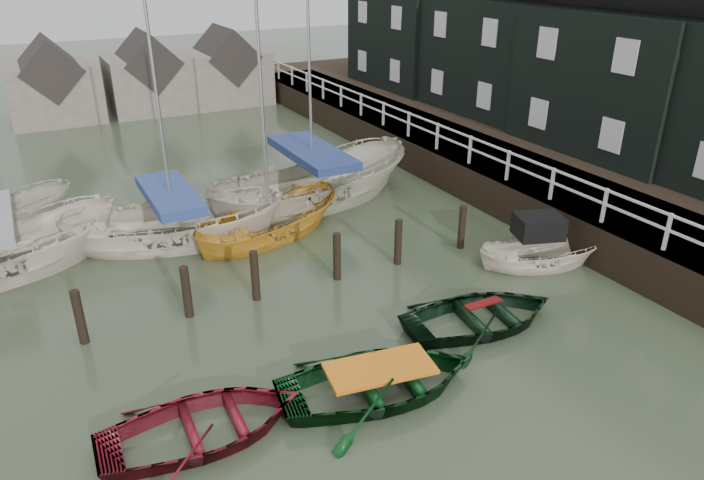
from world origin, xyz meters
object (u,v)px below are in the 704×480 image
motorboat (538,261)px  sailboat_b (176,239)px  rowboat_green (379,393)px  rowboat_red (206,436)px  rowboat_dkgreen (481,325)px  sailboat_d (313,200)px  sailboat_c (270,234)px

motorboat → sailboat_b: size_ratio=0.34×
rowboat_green → sailboat_b: (-1.93, 9.57, 0.06)m
rowboat_green → sailboat_b: bearing=20.4°
motorboat → rowboat_red: bearing=121.8°
rowboat_dkgreen → sailboat_d: (-0.15, 9.55, 0.06)m
motorboat → rowboat_green: bearing=131.0°
rowboat_dkgreen → sailboat_b: bearing=40.1°
sailboat_d → rowboat_green: bearing=154.0°
rowboat_red → rowboat_green: rowboat_green is taller
rowboat_red → sailboat_c: sailboat_c is taller
sailboat_b → rowboat_red: bearing=-174.3°
rowboat_red → rowboat_green: size_ratio=0.91×
rowboat_green → sailboat_d: sailboat_d is taller
sailboat_d → sailboat_b: bearing=92.7°
rowboat_dkgreen → sailboat_d: size_ratio=0.32×
rowboat_red → sailboat_b: (1.66, 9.12, 0.06)m
motorboat → sailboat_b: 11.23m
sailboat_d → rowboat_red: bearing=137.2°
rowboat_dkgreen → sailboat_c: 7.96m
rowboat_green → sailboat_d: (3.38, 10.61, 0.06)m
rowboat_dkgreen → sailboat_b: (-5.46, 8.51, 0.06)m
sailboat_c → sailboat_d: 3.22m
rowboat_red → rowboat_green: 3.62m
rowboat_green → sailboat_c: bearing=3.1°
sailboat_c → sailboat_b: bearing=53.3°
motorboat → rowboat_dkgreen: bearing=135.9°
rowboat_dkgreen → sailboat_b: size_ratio=0.35×
rowboat_green → sailboat_c: size_ratio=0.40×
rowboat_dkgreen → sailboat_d: sailboat_d is taller
rowboat_red → rowboat_dkgreen: rowboat_dkgreen is taller
rowboat_green → sailboat_d: size_ratio=0.34×
rowboat_dkgreen → rowboat_green: bearing=114.1°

